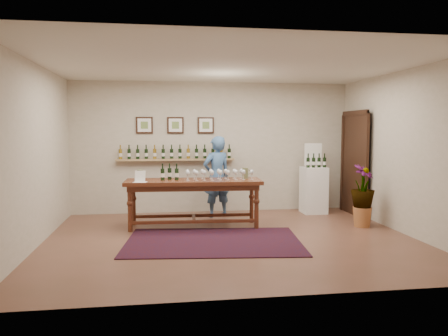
{
  "coord_description": "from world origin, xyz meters",
  "views": [
    {
      "loc": [
        -1.13,
        -6.9,
        1.78
      ],
      "look_at": [
        0.0,
        0.8,
        1.1
      ],
      "focal_mm": 35.0,
      "sensor_mm": 36.0,
      "label": 1
    }
  ],
  "objects": [
    {
      "name": "tasting_table",
      "position": [
        -0.53,
        1.0,
        0.74
      ],
      "size": [
        2.5,
        0.91,
        0.87
      ],
      "rotation": [
        0.0,
        0.0,
        -0.05
      ],
      "color": "#4D1C13",
      "rests_on": "ground"
    },
    {
      "name": "table_bottles",
      "position": [
        -0.96,
        1.08,
        1.03
      ],
      "size": [
        0.3,
        0.17,
        0.32
      ],
      "primitive_type": null,
      "rotation": [
        0.0,
        0.0,
        0.0
      ],
      "color": "black",
      "rests_on": "tasting_table"
    },
    {
      "name": "person",
      "position": [
        0.01,
        1.91,
        0.83
      ],
      "size": [
        0.7,
        0.58,
        1.65
      ],
      "primitive_type": "imported",
      "rotation": [
        0.0,
        0.0,
        3.5
      ],
      "color": "#3D6291",
      "rests_on": "ground"
    },
    {
      "name": "info_sign",
      "position": [
        2.15,
        2.16,
        1.25
      ],
      "size": [
        0.39,
        0.02,
        0.53
      ],
      "primitive_type": "cube",
      "rotation": [
        0.0,
        0.0,
        -0.01
      ],
      "color": "white",
      "rests_on": "display_pedestal"
    },
    {
      "name": "pitcher_left",
      "position": [
        -1.5,
        1.1,
        0.97
      ],
      "size": [
        0.13,
        0.13,
        0.2
      ],
      "primitive_type": null,
      "rotation": [
        0.0,
        0.0,
        0.07
      ],
      "color": "#5F653F",
      "rests_on": "tasting_table"
    },
    {
      "name": "pedestal_bottles",
      "position": [
        2.14,
        1.92,
        1.13
      ],
      "size": [
        0.29,
        0.08,
        0.29
      ],
      "primitive_type": null,
      "rotation": [
        0.0,
        0.0,
        -0.01
      ],
      "color": "black",
      "rests_on": "display_pedestal"
    },
    {
      "name": "room_shell",
      "position": [
        2.11,
        1.86,
        1.12
      ],
      "size": [
        6.0,
        6.0,
        6.0
      ],
      "color": "beige",
      "rests_on": "ground"
    },
    {
      "name": "pitcher_right",
      "position": [
        0.45,
        1.1,
        0.97
      ],
      "size": [
        0.13,
        0.13,
        0.2
      ],
      "primitive_type": null,
      "rotation": [
        0.0,
        0.0,
        -0.04
      ],
      "color": "#5F653F",
      "rests_on": "tasting_table"
    },
    {
      "name": "table_glasses",
      "position": [
        -0.13,
        1.01,
        0.97
      ],
      "size": [
        1.37,
        0.34,
        0.19
      ],
      "primitive_type": null,
      "rotation": [
        0.0,
        0.0,
        0.02
      ],
      "color": "silver",
      "rests_on": "tasting_table"
    },
    {
      "name": "menu_card",
      "position": [
        -1.48,
        0.8,
        0.97
      ],
      "size": [
        0.25,
        0.2,
        0.2
      ],
      "primitive_type": "cube",
      "rotation": [
        0.0,
        0.0,
        -0.21
      ],
      "color": "white",
      "rests_on": "tasting_table"
    },
    {
      "name": "rug",
      "position": [
        -0.31,
        -0.12,
        0.01
      ],
      "size": [
        2.94,
        2.12,
        0.01
      ],
      "primitive_type": "cube",
      "rotation": [
        0.0,
        0.0,
        -0.11
      ],
      "color": "#3F0E0B",
      "rests_on": "ground"
    },
    {
      "name": "potted_plant",
      "position": [
        2.54,
        0.57,
        0.58
      ],
      "size": [
        0.74,
        0.74,
        0.99
      ],
      "rotation": [
        0.0,
        0.0,
        0.74
      ],
      "color": "#A86738",
      "rests_on": "ground"
    },
    {
      "name": "display_pedestal",
      "position": [
        2.12,
        2.0,
        0.49
      ],
      "size": [
        0.5,
        0.5,
        0.99
      ],
      "primitive_type": "cube",
      "rotation": [
        0.0,
        0.0,
        -0.01
      ],
      "color": "white",
      "rests_on": "ground"
    },
    {
      "name": "ground",
      "position": [
        0.0,
        0.0,
        0.0
      ],
      "size": [
        6.0,
        6.0,
        0.0
      ],
      "primitive_type": "plane",
      "color": "brown",
      "rests_on": "ground"
    }
  ]
}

